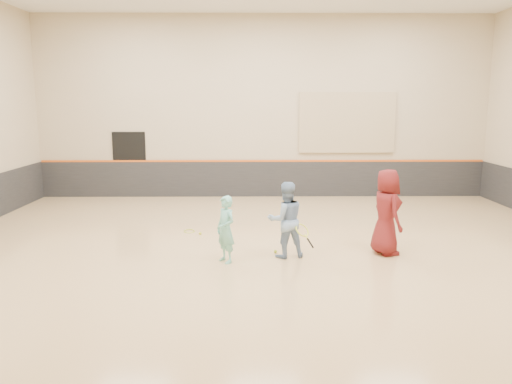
{
  "coord_description": "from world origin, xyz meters",
  "views": [
    {
      "loc": [
        -0.42,
        -10.77,
        3.15
      ],
      "look_at": [
        -0.3,
        0.4,
        1.15
      ],
      "focal_mm": 35.0,
      "sensor_mm": 36.0,
      "label": 1
    }
  ],
  "objects_px": {
    "instructor": "(286,220)",
    "spare_racket": "(189,230)",
    "girl": "(226,229)",
    "young_man": "(386,212)"
  },
  "relations": [
    {
      "from": "spare_racket",
      "to": "instructor",
      "type": "bearing_deg",
      "value": -42.47
    },
    {
      "from": "girl",
      "to": "spare_racket",
      "type": "height_order",
      "value": "girl"
    },
    {
      "from": "young_man",
      "to": "spare_racket",
      "type": "bearing_deg",
      "value": 53.4
    },
    {
      "from": "girl",
      "to": "spare_racket",
      "type": "relative_size",
      "value": 2.28
    },
    {
      "from": "girl",
      "to": "instructor",
      "type": "bearing_deg",
      "value": 68.06
    },
    {
      "from": "spare_racket",
      "to": "girl",
      "type": "bearing_deg",
      "value": -66.7
    },
    {
      "from": "instructor",
      "to": "spare_racket",
      "type": "height_order",
      "value": "instructor"
    },
    {
      "from": "young_man",
      "to": "spare_racket",
      "type": "relative_size",
      "value": 3.05
    },
    {
      "from": "instructor",
      "to": "spare_racket",
      "type": "bearing_deg",
      "value": -55.49
    },
    {
      "from": "young_man",
      "to": "girl",
      "type": "bearing_deg",
      "value": 85.47
    }
  ]
}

